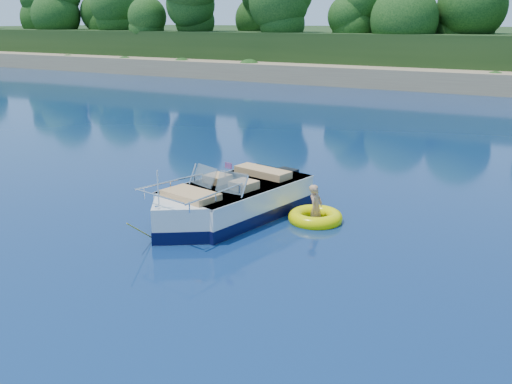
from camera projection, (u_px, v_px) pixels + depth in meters
ground at (250, 290)px, 11.30m from camera, size 160.00×160.00×0.00m
motorboat at (227, 204)px, 15.27m from camera, size 2.95×6.08×2.04m
tow_tube at (315, 218)px, 15.15m from camera, size 1.73×1.73×0.38m
boy at (316, 221)px, 15.21m from camera, size 0.33×0.72×1.41m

